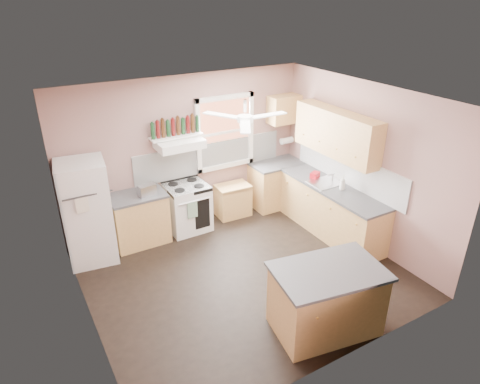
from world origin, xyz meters
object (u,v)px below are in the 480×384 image
toaster (147,190)px  refrigerator (87,212)px  stove (187,207)px  cart (233,200)px  island (326,301)px

toaster → refrigerator: bearing=171.8°
stove → toaster: bearing=-172.6°
toaster → cart: 1.82m
toaster → island: (1.21, -3.10, -0.56)m
refrigerator → stove: refrigerator is taller
cart → toaster: bearing=-172.7°
refrigerator → cart: refrigerator is taller
island → stove: bearing=108.3°
toaster → island: size_ratio=0.22×
stove → cart: stove is taller
cart → island: (-0.47, -3.23, 0.12)m
stove → cart: 0.96m
toaster → stove: (0.73, 0.10, -0.56)m
refrigerator → toaster: size_ratio=5.97×
cart → island: bearing=-95.6°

